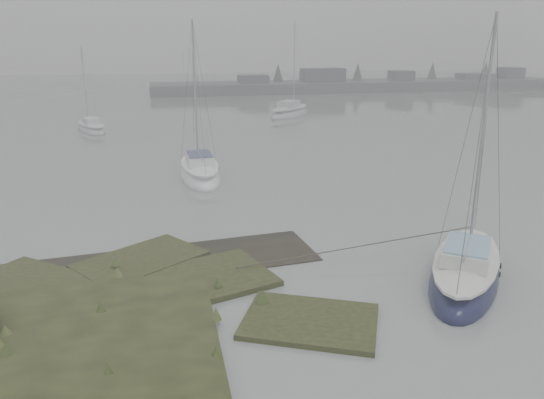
{
  "coord_description": "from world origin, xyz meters",
  "views": [
    {
      "loc": [
        -3.13,
        -12.55,
        7.28
      ],
      "look_at": [
        0.66,
        5.07,
        1.8
      ],
      "focal_mm": 35.0,
      "sensor_mm": 36.0,
      "label": 1
    }
  ],
  "objects": [
    {
      "name": "ground",
      "position": [
        0.0,
        30.0,
        0.0
      ],
      "size": [
        160.0,
        160.0,
        0.0
      ],
      "primitive_type": "plane",
      "color": "slate",
      "rests_on": "ground"
    },
    {
      "name": "far_shoreline",
      "position": [
        26.84,
        61.9,
        0.85
      ],
      "size": [
        60.0,
        8.0,
        4.15
      ],
      "color": "#4C4F51",
      "rests_on": "ground"
    },
    {
      "name": "sailboat_far_c",
      "position": [
        1.07,
        59.33,
        0.2
      ],
      "size": [
        4.53,
        1.59,
        6.34
      ],
      "rotation": [
        0.0,
        0.0,
        1.6
      ],
      "color": "#ADB3B8",
      "rests_on": "ground"
    },
    {
      "name": "sailboat_main",
      "position": [
        5.95,
        0.99,
        0.27
      ],
      "size": [
        5.29,
        6.12,
        8.66
      ],
      "rotation": [
        0.0,
        0.0,
        -0.64
      ],
      "color": "black",
      "rests_on": "ground"
    },
    {
      "name": "sailboat_far_a",
      "position": [
        -8.54,
        32.75,
        0.23
      ],
      "size": [
        3.5,
        5.44,
        7.31
      ],
      "rotation": [
        0.0,
        0.0,
        0.38
      ],
      "color": "#AAAFB5",
      "rests_on": "ground"
    },
    {
      "name": "sailboat_white",
      "position": [
        -1.08,
        15.78,
        0.28
      ],
      "size": [
        2.23,
        6.37,
        8.93
      ],
      "rotation": [
        0.0,
        0.0,
        0.02
      ],
      "color": "white",
      "rests_on": "ground"
    },
    {
      "name": "sailboat_far_b",
      "position": [
        9.57,
        38.2,
        0.3
      ],
      "size": [
        6.14,
        6.7,
        9.68
      ],
      "rotation": [
        0.0,
        0.0,
        -0.7
      ],
      "color": "#AEB1B8",
      "rests_on": "ground"
    }
  ]
}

